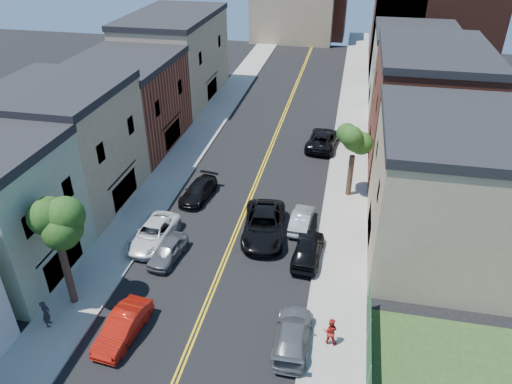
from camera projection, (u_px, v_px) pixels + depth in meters
The scene contains 26 objects.
sidewalk_left at pixel (201, 132), 50.90m from camera, with size 3.20×100.00×0.15m, color gray.
sidewalk_right at pixel (352, 144), 48.19m from camera, with size 3.20×100.00×0.15m, color gray.
curb_left at pixel (217, 133), 50.60m from camera, with size 0.30×100.00×0.15m, color gray.
curb_right at pixel (334, 143), 48.49m from camera, with size 0.30×100.00×0.15m, color gray.
bldg_left_tan_near at pixel (65, 149), 37.07m from camera, with size 9.00×10.00×9.00m, color #998466.
bldg_left_brick at pixel (127, 106), 46.57m from camera, with size 9.00×12.00×8.00m, color brown.
bldg_left_tan_far at pixel (175, 59), 57.95m from camera, with size 9.00×16.00×9.50m, color #998466.
bldg_right_tan at pixel (445, 193), 31.43m from camera, with size 9.00×12.00×9.00m, color #998466.
bldg_right_brick at pixel (425, 110), 42.94m from camera, with size 9.00×14.00×10.00m, color brown.
bldg_right_palegrn at pixel (412, 72), 55.08m from camera, with size 9.00×12.00×8.50m, color gray.
church at pixel (425, 20), 65.81m from camera, with size 16.20×14.20×22.60m.
backdrop_left at pixel (293, 5), 82.48m from camera, with size 14.00×8.00×12.00m, color #998466.
backdrop_center at pixel (318, 8), 85.67m from camera, with size 10.00×8.00×10.00m, color brown.
tree_left_mid at pixel (52, 212), 25.71m from camera, with size 5.20×5.20×9.29m.
tree_right_far at pixel (355, 132), 36.87m from camera, with size 4.40×4.40×8.03m.
red_sedan at pixel (123, 327), 26.46m from camera, with size 1.53×4.39×1.45m, color red.
white_pickup at pixel (153, 233), 33.97m from camera, with size 2.41×5.23×1.45m, color silver.
grey_car_left at pixel (168, 251), 32.36m from camera, with size 1.57×3.90×1.33m, color #54575B.
black_car_left at pixel (198, 191), 39.16m from camera, with size 1.90×4.66×1.35m, color black.
grey_car_right at pixel (293, 335), 26.01m from camera, with size 1.95×4.80×1.39m, color #585B60.
black_car_right at pixel (308, 249), 32.30m from camera, with size 1.89×4.69×1.60m, color black.
silver_car_right at pixel (302, 219), 35.61m from camera, with size 1.41×4.05×1.33m, color #B4B7BC.
dark_car_right_far at pixel (323, 139), 47.49m from camera, with size 2.73×5.92×1.64m, color black.
black_suv_lane at pixel (264, 225), 34.61m from camera, with size 2.92×6.34×1.76m, color black.
pedestrian_left at pixel (46, 313), 26.90m from camera, with size 0.64×0.42×1.75m, color #222128.
pedestrian_right at pixel (330, 331), 25.82m from camera, with size 0.83×0.64×1.70m, color #B01F1B.
Camera 1 is at (7.20, -4.86, 20.73)m, focal length 33.56 mm.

